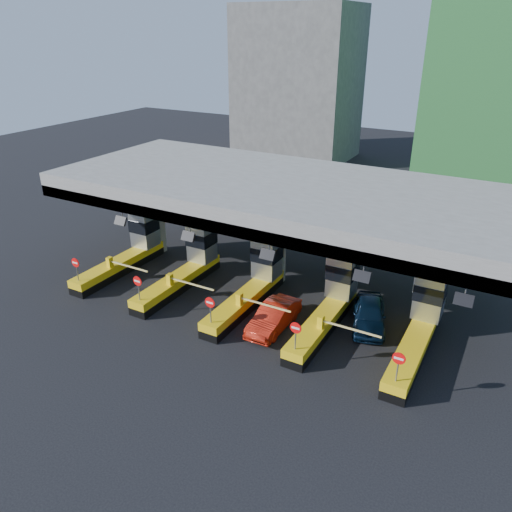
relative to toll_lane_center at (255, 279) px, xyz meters
The scene contains 10 objects.
ground 1.42m from the toll_lane_center, 90.42° to the right, with size 120.00×120.00×0.00m, color black.
toll_canopy 5.40m from the toll_lane_center, 90.02° to the left, with size 28.00×12.09×7.00m.
toll_lane_far_left 10.00m from the toll_lane_center, behind, with size 4.43×8.00×4.16m.
toll_lane_left 5.00m from the toll_lane_center, behind, with size 4.43×8.00×4.16m.
toll_lane_center is the anchor object (origin of this frame).
toll_lane_right 5.00m from the toll_lane_center, ahead, with size 4.43×8.00×4.16m.
toll_lane_far_right 10.00m from the toll_lane_center, ahead, with size 4.43×8.00×4.16m.
bg_building_concrete 39.11m from the toll_lane_center, 111.40° to the left, with size 14.00×10.00×18.00m, color #4C4C49.
van 7.13m from the toll_lane_center, ahead, with size 1.78×4.42×1.51m, color black.
red_car 3.47m from the toll_lane_center, 43.01° to the right, with size 1.51×4.34×1.43m, color #9B190B.
Camera 1 is at (13.30, -23.40, 15.52)m, focal length 35.00 mm.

